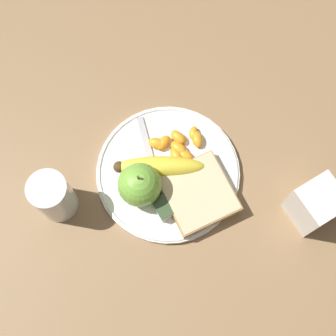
# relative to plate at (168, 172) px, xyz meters

# --- Properties ---
(ground_plane) EXTENTS (3.00, 3.00, 0.00)m
(ground_plane) POSITION_rel_plate_xyz_m (0.00, 0.00, -0.01)
(ground_plane) COLOR olive
(plate) EXTENTS (0.25, 0.25, 0.01)m
(plate) POSITION_rel_plate_xyz_m (0.00, 0.00, 0.00)
(plate) COLOR white
(plate) RESTS_ON ground_plane
(juice_glass) EXTENTS (0.06, 0.06, 0.10)m
(juice_glass) POSITION_rel_plate_xyz_m (-0.05, -0.19, 0.04)
(juice_glass) COLOR silver
(juice_glass) RESTS_ON ground_plane
(apple) EXTENTS (0.07, 0.07, 0.08)m
(apple) POSITION_rel_plate_xyz_m (0.01, -0.06, 0.04)
(apple) COLOR #72B23D
(apple) RESTS_ON plate
(banana) EXTENTS (0.11, 0.15, 0.04)m
(banana) POSITION_rel_plate_xyz_m (-0.01, -0.01, 0.02)
(banana) COLOR yellow
(banana) RESTS_ON plate
(bread_slice) EXTENTS (0.13, 0.12, 0.02)m
(bread_slice) POSITION_rel_plate_xyz_m (0.06, 0.02, 0.02)
(bread_slice) COLOR #AB8751
(bread_slice) RESTS_ON plate
(fork) EXTENTS (0.18, 0.07, 0.00)m
(fork) POSITION_rel_plate_xyz_m (-0.01, -0.02, 0.01)
(fork) COLOR #B2B2B7
(fork) RESTS_ON plate
(jam_packet) EXTENTS (0.04, 0.03, 0.02)m
(jam_packet) POSITION_rel_plate_xyz_m (0.05, -0.04, 0.01)
(jam_packet) COLOR silver
(jam_packet) RESTS_ON plate
(orange_segment_0) EXTENTS (0.03, 0.04, 0.02)m
(orange_segment_0) POSITION_rel_plate_xyz_m (-0.05, 0.02, 0.01)
(orange_segment_0) COLOR orange
(orange_segment_0) RESTS_ON plate
(orange_segment_1) EXTENTS (0.04, 0.03, 0.02)m
(orange_segment_1) POSITION_rel_plate_xyz_m (-0.02, 0.07, 0.01)
(orange_segment_1) COLOR orange
(orange_segment_1) RESTS_ON plate
(orange_segment_2) EXTENTS (0.04, 0.03, 0.02)m
(orange_segment_2) POSITION_rel_plate_xyz_m (-0.02, 0.04, 0.01)
(orange_segment_2) COLOR orange
(orange_segment_2) RESTS_ON plate
(orange_segment_3) EXTENTS (0.03, 0.03, 0.01)m
(orange_segment_3) POSITION_rel_plate_xyz_m (-0.02, 0.00, 0.01)
(orange_segment_3) COLOR orange
(orange_segment_3) RESTS_ON plate
(orange_segment_4) EXTENTS (0.04, 0.03, 0.02)m
(orange_segment_4) POSITION_rel_plate_xyz_m (-0.04, 0.05, 0.01)
(orange_segment_4) COLOR orange
(orange_segment_4) RESTS_ON plate
(orange_segment_5) EXTENTS (0.03, 0.03, 0.01)m
(orange_segment_5) POSITION_rel_plate_xyz_m (-0.04, 0.08, 0.01)
(orange_segment_5) COLOR orange
(orange_segment_5) RESTS_ON plate
(orange_segment_6) EXTENTS (0.04, 0.03, 0.02)m
(orange_segment_6) POSITION_rel_plate_xyz_m (-0.01, 0.04, 0.01)
(orange_segment_6) COLOR orange
(orange_segment_6) RESTS_ON plate
(orange_segment_7) EXTENTS (0.04, 0.04, 0.02)m
(orange_segment_7) POSITION_rel_plate_xyz_m (-0.05, 0.01, 0.01)
(orange_segment_7) COLOR orange
(orange_segment_7) RESTS_ON plate
(orange_segment_8) EXTENTS (0.02, 0.03, 0.01)m
(orange_segment_8) POSITION_rel_plate_xyz_m (0.01, 0.02, 0.01)
(orange_segment_8) COLOR orange
(orange_segment_8) RESTS_ON plate
(orange_segment_9) EXTENTS (0.03, 0.02, 0.02)m
(orange_segment_9) POSITION_rel_plate_xyz_m (-0.01, 0.03, 0.01)
(orange_segment_9) COLOR orange
(orange_segment_9) RESTS_ON plate
(condiment_caddy) EXTENTS (0.07, 0.07, 0.09)m
(condiment_caddy) POSITION_rel_plate_xyz_m (0.18, 0.17, 0.04)
(condiment_caddy) COLOR silver
(condiment_caddy) RESTS_ON ground_plane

